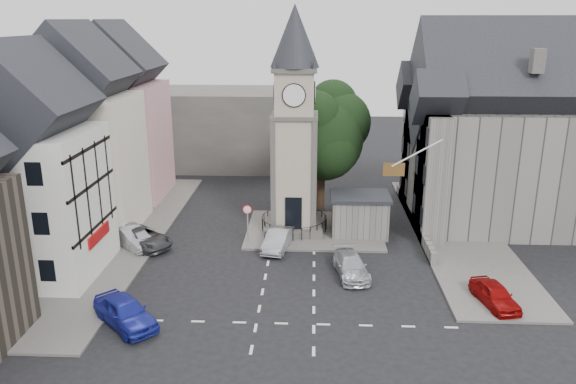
{
  "coord_description": "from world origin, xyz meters",
  "views": [
    {
      "loc": [
        1.34,
        -31.43,
        15.26
      ],
      "look_at": [
        -0.33,
        5.0,
        3.96
      ],
      "focal_mm": 35.0,
      "sensor_mm": 36.0,
      "label": 1
    }
  ],
  "objects_px": {
    "stone_shelter": "(359,214)",
    "car_east_red": "(495,295)",
    "car_west_blue": "(125,312)",
    "clock_tower": "(295,124)",
    "pedestrian": "(453,229)"
  },
  "relations": [
    {
      "from": "stone_shelter",
      "to": "car_east_red",
      "type": "relative_size",
      "value": 1.13
    },
    {
      "from": "car_west_blue",
      "to": "stone_shelter",
      "type": "bearing_deg",
      "value": 0.63
    },
    {
      "from": "clock_tower",
      "to": "stone_shelter",
      "type": "xyz_separation_m",
      "value": [
        4.8,
        -0.49,
        -6.57
      ]
    },
    {
      "from": "pedestrian",
      "to": "car_west_blue",
      "type": "bearing_deg",
      "value": 31.73
    },
    {
      "from": "stone_shelter",
      "to": "pedestrian",
      "type": "distance_m",
      "value": 6.78
    },
    {
      "from": "stone_shelter",
      "to": "pedestrian",
      "type": "height_order",
      "value": "stone_shelter"
    },
    {
      "from": "clock_tower",
      "to": "car_east_red",
      "type": "relative_size",
      "value": 4.27
    },
    {
      "from": "stone_shelter",
      "to": "pedestrian",
      "type": "bearing_deg",
      "value": -5.8
    },
    {
      "from": "clock_tower",
      "to": "car_west_blue",
      "type": "bearing_deg",
      "value": -120.55
    },
    {
      "from": "stone_shelter",
      "to": "car_east_red",
      "type": "height_order",
      "value": "stone_shelter"
    },
    {
      "from": "clock_tower",
      "to": "pedestrian",
      "type": "bearing_deg",
      "value": -5.82
    },
    {
      "from": "pedestrian",
      "to": "car_east_red",
      "type": "bearing_deg",
      "value": 88.76
    },
    {
      "from": "pedestrian",
      "to": "stone_shelter",
      "type": "bearing_deg",
      "value": -7.04
    },
    {
      "from": "car_west_blue",
      "to": "pedestrian",
      "type": "bearing_deg",
      "value": -12.35
    },
    {
      "from": "stone_shelter",
      "to": "pedestrian",
      "type": "xyz_separation_m",
      "value": [
        6.7,
        -0.68,
        -0.79
      ]
    }
  ]
}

